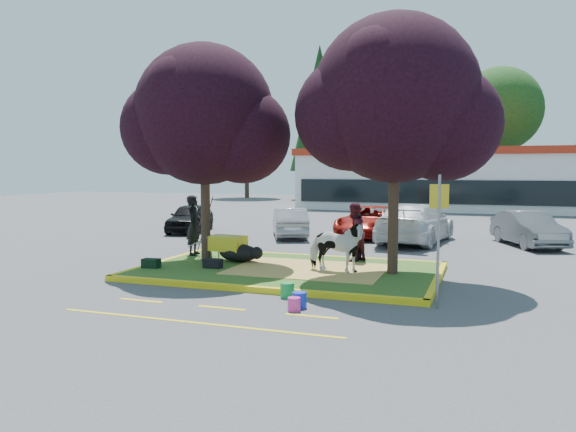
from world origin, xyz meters
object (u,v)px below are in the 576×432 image
(calf, at_px, (239,253))
(car_black, at_px, (190,218))
(bucket_green, at_px, (287,290))
(cow, at_px, (336,247))
(wheelbarrow, at_px, (227,244))
(bucket_blue, at_px, (299,300))
(handler, at_px, (194,225))
(car_silver, at_px, (290,222))
(sign_post, at_px, (439,225))
(bucket_pink, at_px, (294,304))

(calf, height_order, car_black, car_black)
(bucket_green, bearing_deg, car_black, 128.35)
(cow, xyz_separation_m, wheelbarrow, (-3.62, 0.81, -0.18))
(wheelbarrow, bearing_deg, cow, -5.24)
(calf, xyz_separation_m, bucket_blue, (3.30, -4.13, -0.25))
(cow, height_order, handler, handler)
(handler, relative_size, car_black, 0.50)
(car_silver, bearing_deg, bucket_blue, 86.91)
(wheelbarrow, distance_m, bucket_green, 4.65)
(calf, distance_m, bucket_green, 4.31)
(sign_post, relative_size, bucket_blue, 8.48)
(bucket_blue, bearing_deg, sign_post, 18.16)
(cow, distance_m, car_silver, 9.25)
(calf, bearing_deg, bucket_pink, -54.66)
(cow, height_order, calf, cow)
(bucket_green, bearing_deg, sign_post, 1.72)
(wheelbarrow, distance_m, car_black, 9.57)
(sign_post, distance_m, car_black, 16.41)
(sign_post, xyz_separation_m, car_black, (-12.12, 11.01, -1.11))
(bucket_green, height_order, car_silver, car_silver)
(calf, distance_m, car_black, 9.87)
(wheelbarrow, distance_m, car_silver, 7.45)
(handler, bearing_deg, car_black, 20.85)
(cow, xyz_separation_m, handler, (-5.14, 1.52, 0.27))
(handler, bearing_deg, car_silver, -17.46)
(cow, height_order, bucket_pink, cow)
(cow, height_order, wheelbarrow, cow)
(bucket_blue, bearing_deg, car_silver, 110.34)
(sign_post, bearing_deg, calf, 136.08)
(car_black, bearing_deg, car_silver, -17.40)
(sign_post, bearing_deg, wheelbarrow, 137.21)
(calf, xyz_separation_m, handler, (-1.94, 0.77, 0.70))
(bucket_pink, distance_m, car_black, 15.41)
(wheelbarrow, bearing_deg, bucket_green, -39.67)
(sign_post, height_order, bucket_blue, sign_post)
(calf, height_order, sign_post, sign_post)
(bucket_blue, height_order, car_black, car_black)
(handler, bearing_deg, cow, -116.04)
(handler, distance_m, bucket_pink, 7.45)
(cow, relative_size, bucket_green, 4.89)
(wheelbarrow, bearing_deg, calf, -0.95)
(wheelbarrow, xyz_separation_m, car_silver, (-0.59, 7.42, -0.04))
(cow, relative_size, car_black, 0.43)
(bucket_blue, distance_m, car_silver, 12.39)
(bucket_green, distance_m, car_black, 14.18)
(cow, bearing_deg, bucket_green, 175.57)
(wheelbarrow, xyz_separation_m, sign_post, (6.48, -3.28, 1.09))
(car_black, bearing_deg, wheelbarrow, -67.82)
(calf, xyz_separation_m, bucket_green, (2.73, -3.32, -0.25))
(bucket_blue, bearing_deg, bucket_green, 124.85)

